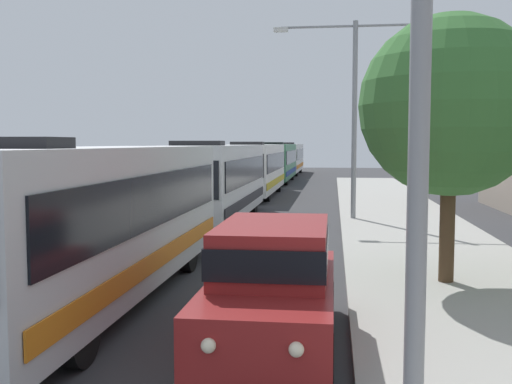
{
  "coord_description": "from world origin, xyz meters",
  "views": [
    {
      "loc": [
        3.3,
        2.67,
        3.12
      ],
      "look_at": [
        0.84,
        21.65,
        1.56
      ],
      "focal_mm": 42.01,
      "sensor_mm": 36.0,
      "label": 1
    }
  ],
  "objects_px": {
    "box_truck_oncoming": "(264,156)",
    "roadside_tree": "(450,106)",
    "bus_lead": "(95,217)",
    "streetlamp_mid": "(355,97)",
    "bus_rear": "(288,157)",
    "bus_middle": "(255,167)",
    "bus_fourth_in_line": "(276,161)",
    "bus_second_in_line": "(216,180)",
    "white_suv": "(273,280)"
  },
  "relations": [
    {
      "from": "box_truck_oncoming",
      "to": "roadside_tree",
      "type": "relative_size",
      "value": 1.46
    },
    {
      "from": "bus_rear",
      "to": "bus_middle",
      "type": "bearing_deg",
      "value": -90.0
    },
    {
      "from": "roadside_tree",
      "to": "bus_second_in_line",
      "type": "bearing_deg",
      "value": 125.18
    },
    {
      "from": "bus_fourth_in_line",
      "to": "streetlamp_mid",
      "type": "bearing_deg",
      "value": -77.25
    },
    {
      "from": "bus_lead",
      "to": "streetlamp_mid",
      "type": "height_order",
      "value": "streetlamp_mid"
    },
    {
      "from": "bus_second_in_line",
      "to": "white_suv",
      "type": "relative_size",
      "value": 2.23
    },
    {
      "from": "bus_lead",
      "to": "bus_middle",
      "type": "xyz_separation_m",
      "value": [
        0.0,
        24.12,
        0.0
      ]
    },
    {
      "from": "bus_lead",
      "to": "box_truck_oncoming",
      "type": "xyz_separation_m",
      "value": [
        -3.3,
        57.41,
        0.03
      ]
    },
    {
      "from": "bus_lead",
      "to": "box_truck_oncoming",
      "type": "distance_m",
      "value": 57.51
    },
    {
      "from": "streetlamp_mid",
      "to": "roadside_tree",
      "type": "bearing_deg",
      "value": -81.44
    },
    {
      "from": "box_truck_oncoming",
      "to": "bus_lead",
      "type": "bearing_deg",
      "value": -86.71
    },
    {
      "from": "box_truck_oncoming",
      "to": "white_suv",
      "type": "bearing_deg",
      "value": -83.29
    },
    {
      "from": "bus_middle",
      "to": "roadside_tree",
      "type": "height_order",
      "value": "roadside_tree"
    },
    {
      "from": "bus_rear",
      "to": "roadside_tree",
      "type": "distance_m",
      "value": 48.01
    },
    {
      "from": "bus_middle",
      "to": "bus_second_in_line",
      "type": "bearing_deg",
      "value": -90.0
    },
    {
      "from": "bus_second_in_line",
      "to": "box_truck_oncoming",
      "type": "bearing_deg",
      "value": 94.16
    },
    {
      "from": "bus_second_in_line",
      "to": "bus_middle",
      "type": "relative_size",
      "value": 0.94
    },
    {
      "from": "box_truck_oncoming",
      "to": "roadside_tree",
      "type": "height_order",
      "value": "roadside_tree"
    },
    {
      "from": "bus_lead",
      "to": "box_truck_oncoming",
      "type": "relative_size",
      "value": 1.3
    },
    {
      "from": "bus_lead",
      "to": "roadside_tree",
      "type": "distance_m",
      "value": 7.65
    },
    {
      "from": "bus_fourth_in_line",
      "to": "box_truck_oncoming",
      "type": "distance_m",
      "value": 20.93
    },
    {
      "from": "bus_fourth_in_line",
      "to": "bus_second_in_line",
      "type": "bearing_deg",
      "value": -90.0
    },
    {
      "from": "box_truck_oncoming",
      "to": "streetlamp_mid",
      "type": "relative_size",
      "value": 1.08
    },
    {
      "from": "bus_fourth_in_line",
      "to": "roadside_tree",
      "type": "height_order",
      "value": "roadside_tree"
    },
    {
      "from": "white_suv",
      "to": "box_truck_oncoming",
      "type": "relative_size",
      "value": 0.57
    },
    {
      "from": "bus_lead",
      "to": "bus_rear",
      "type": "xyz_separation_m",
      "value": [
        0.0,
        49.49,
        0.0
      ]
    },
    {
      "from": "bus_middle",
      "to": "bus_rear",
      "type": "height_order",
      "value": "same"
    },
    {
      "from": "roadside_tree",
      "to": "bus_rear",
      "type": "bearing_deg",
      "value": 98.43
    },
    {
      "from": "bus_middle",
      "to": "bus_fourth_in_line",
      "type": "bearing_deg",
      "value": 90.0
    },
    {
      "from": "roadside_tree",
      "to": "box_truck_oncoming",
      "type": "bearing_deg",
      "value": 100.57
    },
    {
      "from": "bus_middle",
      "to": "box_truck_oncoming",
      "type": "bearing_deg",
      "value": 95.66
    },
    {
      "from": "white_suv",
      "to": "box_truck_oncoming",
      "type": "height_order",
      "value": "box_truck_oncoming"
    },
    {
      "from": "bus_second_in_line",
      "to": "box_truck_oncoming",
      "type": "xyz_separation_m",
      "value": [
        -3.3,
        45.39,
        0.03
      ]
    },
    {
      "from": "bus_second_in_line",
      "to": "bus_middle",
      "type": "xyz_separation_m",
      "value": [
        0.0,
        12.1,
        0.0
      ]
    },
    {
      "from": "bus_middle",
      "to": "white_suv",
      "type": "relative_size",
      "value": 2.36
    },
    {
      "from": "bus_lead",
      "to": "bus_middle",
      "type": "distance_m",
      "value": 24.12
    },
    {
      "from": "white_suv",
      "to": "streetlamp_mid",
      "type": "distance_m",
      "value": 15.6
    },
    {
      "from": "box_truck_oncoming",
      "to": "roadside_tree",
      "type": "distance_m",
      "value": 56.37
    },
    {
      "from": "bus_second_in_line",
      "to": "bus_middle",
      "type": "distance_m",
      "value": 12.1
    },
    {
      "from": "bus_lead",
      "to": "bus_rear",
      "type": "bearing_deg",
      "value": 90.0
    },
    {
      "from": "bus_middle",
      "to": "box_truck_oncoming",
      "type": "height_order",
      "value": "bus_middle"
    },
    {
      "from": "bus_second_in_line",
      "to": "roadside_tree",
      "type": "height_order",
      "value": "roadside_tree"
    },
    {
      "from": "box_truck_oncoming",
      "to": "streetlamp_mid",
      "type": "distance_m",
      "value": 45.47
    },
    {
      "from": "bus_lead",
      "to": "streetlamp_mid",
      "type": "distance_m",
      "value": 14.36
    },
    {
      "from": "bus_fourth_in_line",
      "to": "bus_rear",
      "type": "height_order",
      "value": "same"
    },
    {
      "from": "bus_rear",
      "to": "roadside_tree",
      "type": "relative_size",
      "value": 2.16
    },
    {
      "from": "bus_second_in_line",
      "to": "bus_rear",
      "type": "relative_size",
      "value": 0.86
    },
    {
      "from": "bus_lead",
      "to": "white_suv",
      "type": "xyz_separation_m",
      "value": [
        3.7,
        -2.1,
        -0.66
      ]
    },
    {
      "from": "white_suv",
      "to": "bus_lead",
      "type": "bearing_deg",
      "value": 150.38
    },
    {
      "from": "bus_fourth_in_line",
      "to": "roadside_tree",
      "type": "relative_size",
      "value": 2.01
    }
  ]
}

